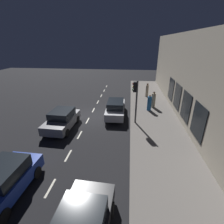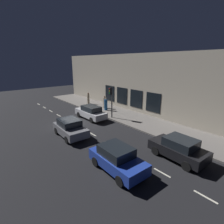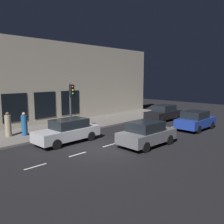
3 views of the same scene
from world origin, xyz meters
TOP-DOWN VIEW (x-y plane):
  - ground_plane at (0.00, 0.00)m, footprint 60.00×60.00m
  - sidewalk at (6.25, 0.00)m, footprint 4.50×32.00m
  - building_facade at (8.80, 0.00)m, footprint 0.65×32.00m
  - lane_centre_line at (0.00, -1.00)m, footprint 0.12×27.20m
  - traffic_light at (4.32, -1.20)m, footprint 0.49×0.32m
  - parked_car_0 at (-1.92, -9.33)m, footprint 2.01×4.01m
  - parked_car_1 at (2.50, 0.47)m, footprint 1.86×4.55m
  - parked_car_2 at (-1.76, -2.61)m, footprint 2.13×4.04m
  - pedestrian_0 at (6.45, 2.83)m, footprint 0.50×0.50m
  - pedestrian_1 at (5.92, 1.87)m, footprint 0.57×0.57m
  - pedestrian_2 at (6.11, 6.64)m, footprint 0.47×0.47m

SIDE VIEW (x-z plane):
  - ground_plane at x=0.00m, z-range 0.00..0.00m
  - lane_centre_line at x=0.00m, z-range 0.00..0.01m
  - sidewalk at x=6.25m, z-range 0.00..0.15m
  - parked_car_0 at x=-1.92m, z-range 0.00..1.58m
  - parked_car_2 at x=-1.76m, z-range 0.00..1.58m
  - parked_car_1 at x=2.50m, z-range 0.00..1.58m
  - pedestrian_1 at x=5.92m, z-range 0.07..1.78m
  - pedestrian_0 at x=6.45m, z-range 0.07..1.84m
  - pedestrian_2 at x=6.11m, z-range 0.10..1.87m
  - traffic_light at x=4.32m, z-range 0.82..4.60m
  - building_facade at x=8.80m, z-range -0.01..7.64m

